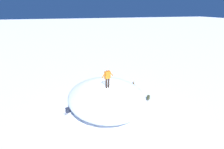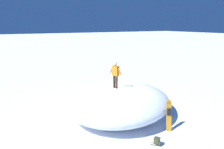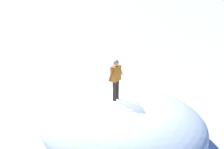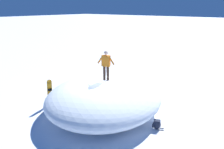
% 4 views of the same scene
% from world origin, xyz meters
% --- Properties ---
extents(ground, '(240.00, 240.00, 0.00)m').
position_xyz_m(ground, '(0.00, 0.00, 0.00)').
color(ground, white).
extents(snow_mound, '(7.86, 7.36, 1.79)m').
position_xyz_m(snow_mound, '(0.12, -0.06, 0.89)').
color(snow_mound, white).
rests_on(snow_mound, ground).
extents(snowboarder_standing, '(0.36, 0.97, 1.60)m').
position_xyz_m(snowboarder_standing, '(0.35, -0.01, 2.70)').
color(snowboarder_standing, black).
rests_on(snowboarder_standing, snow_mound).
extents(backpack_near, '(0.44, 0.59, 0.48)m').
position_xyz_m(backpack_near, '(0.30, -3.12, 0.24)').
color(backpack_near, '#1E2333').
rests_on(backpack_near, ground).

